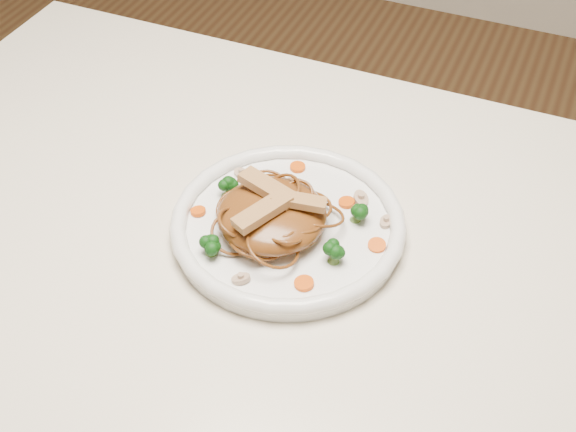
% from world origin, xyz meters
% --- Properties ---
extents(table, '(1.20, 0.80, 0.75)m').
position_xyz_m(table, '(0.00, 0.00, 0.65)').
color(table, beige).
rests_on(table, ground).
extents(plate, '(0.34, 0.34, 0.02)m').
position_xyz_m(plate, '(0.01, 0.02, 0.76)').
color(plate, white).
rests_on(plate, table).
extents(noodle_mound, '(0.15, 0.15, 0.04)m').
position_xyz_m(noodle_mound, '(-0.00, 0.01, 0.79)').
color(noodle_mound, brown).
rests_on(noodle_mound, plate).
extents(chicken_a, '(0.07, 0.03, 0.01)m').
position_xyz_m(chicken_a, '(0.03, 0.02, 0.81)').
color(chicken_a, tan).
rests_on(chicken_a, noodle_mound).
extents(chicken_b, '(0.08, 0.04, 0.01)m').
position_xyz_m(chicken_b, '(-0.01, 0.03, 0.82)').
color(chicken_b, tan).
rests_on(chicken_b, noodle_mound).
extents(chicken_c, '(0.06, 0.08, 0.01)m').
position_xyz_m(chicken_c, '(-0.00, -0.01, 0.82)').
color(chicken_c, tan).
rests_on(chicken_c, noodle_mound).
extents(broccoli_0, '(0.03, 0.03, 0.03)m').
position_xyz_m(broccoli_0, '(0.09, 0.06, 0.78)').
color(broccoli_0, '#0F460E').
rests_on(broccoli_0, plate).
extents(broccoli_1, '(0.03, 0.03, 0.03)m').
position_xyz_m(broccoli_1, '(-0.08, 0.04, 0.78)').
color(broccoli_1, '#0F460E').
rests_on(broccoli_1, plate).
extents(broccoli_2, '(0.02, 0.02, 0.03)m').
position_xyz_m(broccoli_2, '(-0.05, -0.06, 0.78)').
color(broccoli_2, '#0F460E').
rests_on(broccoli_2, plate).
extents(broccoli_3, '(0.04, 0.04, 0.03)m').
position_xyz_m(broccoli_3, '(0.09, -0.01, 0.78)').
color(broccoli_3, '#0F460E').
rests_on(broccoli_3, plate).
extents(carrot_0, '(0.02, 0.02, 0.00)m').
position_xyz_m(carrot_0, '(0.07, 0.09, 0.77)').
color(carrot_0, '#ED5108').
rests_on(carrot_0, plate).
extents(carrot_1, '(0.03, 0.03, 0.00)m').
position_xyz_m(carrot_1, '(-0.10, -0.00, 0.77)').
color(carrot_1, '#ED5108').
rests_on(carrot_1, plate).
extents(carrot_2, '(0.03, 0.03, 0.00)m').
position_xyz_m(carrot_2, '(0.13, 0.03, 0.77)').
color(carrot_2, '#ED5108').
rests_on(carrot_2, plate).
extents(carrot_3, '(0.02, 0.02, 0.00)m').
position_xyz_m(carrot_3, '(-0.02, 0.13, 0.77)').
color(carrot_3, '#ED5108').
rests_on(carrot_3, plate).
extents(carrot_4, '(0.03, 0.03, 0.00)m').
position_xyz_m(carrot_4, '(0.07, -0.06, 0.77)').
color(carrot_4, '#ED5108').
rests_on(carrot_4, plate).
extents(mushroom_0, '(0.03, 0.03, 0.01)m').
position_xyz_m(mushroom_0, '(0.00, -0.08, 0.77)').
color(mushroom_0, '#CAB198').
rests_on(mushroom_0, plate).
extents(mushroom_1, '(0.02, 0.02, 0.01)m').
position_xyz_m(mushroom_1, '(0.12, 0.07, 0.77)').
color(mushroom_1, '#CAB198').
rests_on(mushroom_1, plate).
extents(mushroom_2, '(0.03, 0.03, 0.01)m').
position_xyz_m(mushroom_2, '(-0.08, 0.08, 0.77)').
color(mushroom_2, '#CAB198').
rests_on(mushroom_2, plate).
extents(mushroom_3, '(0.04, 0.04, 0.01)m').
position_xyz_m(mushroom_3, '(0.08, 0.10, 0.77)').
color(mushroom_3, '#CAB198').
rests_on(mushroom_3, plate).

